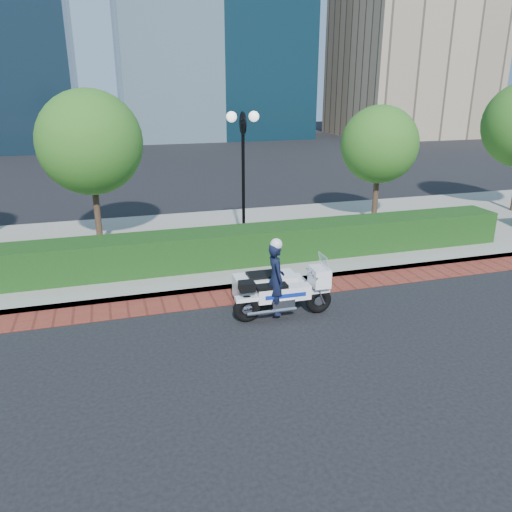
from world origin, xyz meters
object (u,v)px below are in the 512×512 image
object	(u,v)px
police_motorcycle	(275,286)
tree_c	(380,145)
tree_b	(90,143)
lamppost	(243,158)

from	to	relation	value
police_motorcycle	tree_c	bearing A→B (deg)	46.34
tree_b	police_motorcycle	bearing A→B (deg)	-57.44
tree_c	police_motorcycle	distance (m)	8.96
lamppost	tree_b	size ratio (longest dim) A/B	0.86
lamppost	tree_b	world-z (taller)	tree_b
tree_c	police_motorcycle	bearing A→B (deg)	-134.72
tree_b	police_motorcycle	distance (m)	7.79
tree_b	tree_c	xyz separation A→B (m)	(10.00, -0.00, -0.39)
lamppost	police_motorcycle	world-z (taller)	lamppost
tree_c	tree_b	bearing A→B (deg)	180.00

